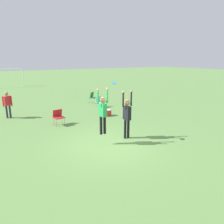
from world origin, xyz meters
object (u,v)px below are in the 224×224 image
Objects in this scene: frisbee at (114,83)px; camping_chair_0 at (58,116)px; camping_chair_2 at (99,101)px; cooler_box at (107,113)px; person_jumping at (103,110)px; camping_chair_1 at (93,97)px; person_defending at (127,113)px; person_spectator_near at (7,102)px.

camping_chair_0 is (-1.53, 3.65, -2.13)m from frisbee.
camping_chair_2 is 2.63m from cooler_box.
camping_chair_1 is (3.45, 8.54, -1.01)m from person_jumping.
cooler_box is at bearing 174.74° from camping_chair_0.
camping_chair_2 is 1.66× the size of cooler_box.
person_jumping reaches higher than camping_chair_1.
person_jumping is 2.31× the size of camping_chair_1.
frisbee is 5.01m from cooler_box.
person_jumping is at bearing 54.03° from camping_chair_2.
camping_chair_0 is at bearing -174.09° from cooler_box.
cooler_box is (1.77, 3.99, -2.44)m from frisbee.
camping_chair_0 is at bearing 24.74° from camping_chair_2.
camping_chair_1 is 4.53m from cooler_box.
camping_chair_2 is at bearing -155.48° from camping_chair_0.
camping_chair_1 is 1.03× the size of camping_chair_2.
person_defending is 1.34× the size of person_spectator_near.
camping_chair_2 is 6.34m from person_spectator_near.
frisbee reaches higher than person_spectator_near.
cooler_box is at bearing -34.66° from person_jumping.
camping_chair_1 is at bearing -15.01° from person_spectator_near.
frisbee is 4.49m from camping_chair_0.
person_defending is at bearing -90.00° from person_jumping.
person_spectator_near reaches higher than camping_chair_2.
camping_chair_1 reaches higher than cooler_box.
camping_chair_0 reaches higher than camping_chair_2.
person_jumping is at bearing -90.00° from person_defending.
camping_chair_1 is at bearing -111.34° from camping_chair_2.
camping_chair_0 is 0.97× the size of camping_chair_1.
person_jumping is 7.49m from person_spectator_near.
frisbee is 0.31× the size of camping_chair_0.
person_jumping is 2.37× the size of camping_chair_0.
person_jumping is 2.37× the size of camping_chair_2.
camping_chair_1 is at bearing 161.47° from person_defending.
cooler_box is at bearing 160.37° from person_defending.
person_spectator_near reaches higher than cooler_box.
person_jumping reaches higher than person_defending.
person_spectator_near is at bearing -150.05° from person_defending.
frisbee reaches higher than camping_chair_0.
frisbee is at bearing -81.37° from person_jumping.
camping_chair_2 is at bearing 69.31° from frisbee.
camping_chair_2 is (-0.34, -1.87, -0.02)m from camping_chair_1.
person_jumping is 9.26m from camping_chair_1.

